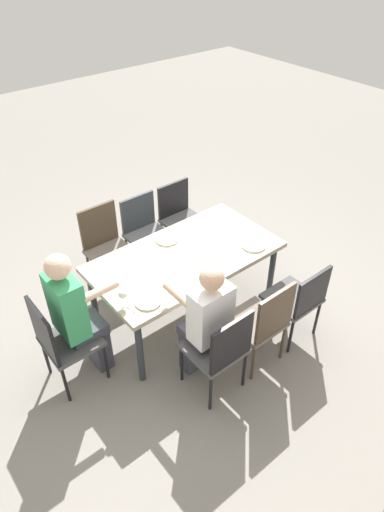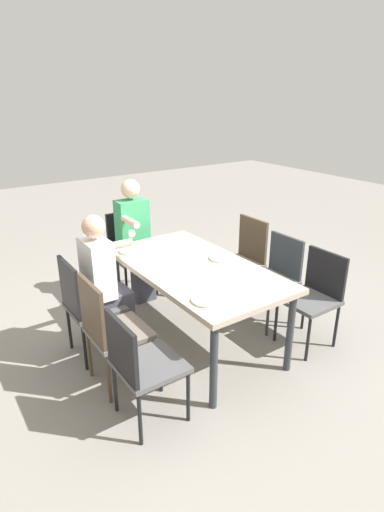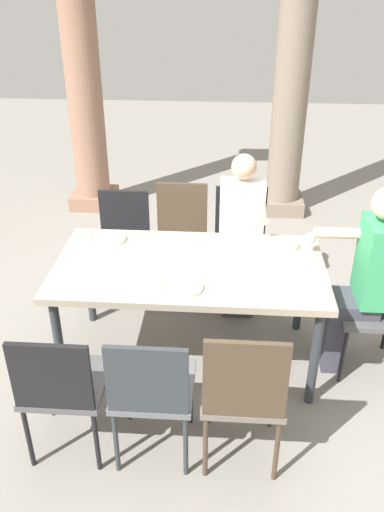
# 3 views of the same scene
# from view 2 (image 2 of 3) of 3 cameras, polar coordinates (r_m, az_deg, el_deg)

# --- Properties ---
(ground_plane) EXTENTS (16.00, 16.00, 0.00)m
(ground_plane) POSITION_cam_2_polar(r_m,az_deg,el_deg) (3.99, 0.34, -11.58)
(ground_plane) COLOR gray
(dining_table) EXTENTS (1.77, 0.95, 0.77)m
(dining_table) POSITION_cam_2_polar(r_m,az_deg,el_deg) (3.65, 0.36, -2.36)
(dining_table) COLOR tan
(dining_table) RESTS_ON ground
(chair_west_north) EXTENTS (0.44, 0.44, 0.86)m
(chair_west_north) POSITION_cam_2_polar(r_m,az_deg,el_deg) (2.88, -7.29, -14.37)
(chair_west_north) COLOR #4F4F50
(chair_west_north) RESTS_ON ground
(chair_west_south) EXTENTS (0.44, 0.44, 0.88)m
(chair_west_south) POSITION_cam_2_polar(r_m,az_deg,el_deg) (3.88, 16.70, -4.85)
(chair_west_south) COLOR #4F4F50
(chair_west_south) RESTS_ON ground
(chair_mid_north) EXTENTS (0.44, 0.44, 0.93)m
(chair_mid_north) POSITION_cam_2_polar(r_m,az_deg,el_deg) (3.24, -11.52, -9.57)
(chair_mid_north) COLOR #6A6158
(chair_mid_north) RESTS_ON ground
(chair_mid_south) EXTENTS (0.44, 0.44, 0.89)m
(chair_mid_south) POSITION_cam_2_polar(r_m,az_deg,el_deg) (4.17, 11.57, -2.38)
(chair_mid_south) COLOR #5B5E61
(chair_mid_south) RESTS_ON ground
(chair_east_north) EXTENTS (0.44, 0.44, 0.92)m
(chair_east_north) POSITION_cam_2_polar(r_m,az_deg,el_deg) (3.64, -14.59, -6.21)
(chair_east_north) COLOR #4F4F50
(chair_east_north) RESTS_ON ground
(chair_east_south) EXTENTS (0.44, 0.44, 0.95)m
(chair_east_south) POSITION_cam_2_polar(r_m,az_deg,el_deg) (4.48, 7.23, -0.01)
(chair_east_south) COLOR #6A6158
(chair_east_south) RESTS_ON ground
(chair_head_east) EXTENTS (0.44, 0.44, 0.93)m
(chair_head_east) POSITION_cam_2_polar(r_m,az_deg,el_deg) (4.76, -8.70, 1.11)
(chair_head_east) COLOR #4F4F50
(chair_head_east) RESTS_ON ground
(diner_woman_green) EXTENTS (0.49, 0.35, 1.34)m
(diner_woman_green) POSITION_cam_2_polar(r_m,az_deg,el_deg) (4.55, -7.87, 2.63)
(diner_woman_green) COLOR #3F3F4C
(diner_woman_green) RESTS_ON ground
(diner_man_white) EXTENTS (0.35, 0.49, 1.27)m
(diner_man_white) POSITION_cam_2_polar(r_m,az_deg,el_deg) (3.64, -11.90, -3.32)
(diner_man_white) COLOR #3F3F4C
(diner_man_white) RESTS_ON ground
(plate_0) EXTENTS (0.23, 0.23, 0.02)m
(plate_0) POSITION_cam_2_polar(r_m,az_deg,el_deg) (3.02, 2.04, -6.12)
(plate_0) COLOR white
(plate_0) RESTS_ON dining_table
(fork_0) EXTENTS (0.03, 0.17, 0.01)m
(fork_0) POSITION_cam_2_polar(r_m,az_deg,el_deg) (2.92, 3.81, -7.35)
(fork_0) COLOR silver
(fork_0) RESTS_ON dining_table
(spoon_0) EXTENTS (0.03, 0.17, 0.01)m
(spoon_0) POSITION_cam_2_polar(r_m,az_deg,el_deg) (3.13, 0.41, -5.17)
(spoon_0) COLOR silver
(spoon_0) RESTS_ON dining_table
(plate_1) EXTENTS (0.23, 0.23, 0.02)m
(plate_1) POSITION_cam_2_polar(r_m,az_deg,el_deg) (3.78, 4.08, -0.28)
(plate_1) COLOR white
(plate_1) RESTS_ON dining_table
(fork_1) EXTENTS (0.03, 0.17, 0.01)m
(fork_1) POSITION_cam_2_polar(r_m,az_deg,el_deg) (3.67, 5.53, -1.08)
(fork_1) COLOR silver
(fork_1) RESTS_ON dining_table
(spoon_1) EXTENTS (0.02, 0.17, 0.01)m
(spoon_1) POSITION_cam_2_polar(r_m,az_deg,el_deg) (3.89, 2.71, 0.33)
(spoon_1) COLOR silver
(spoon_1) RESTS_ON dining_table
(plate_2) EXTENTS (0.22, 0.22, 0.02)m
(plate_2) POSITION_cam_2_polar(r_m,az_deg,el_deg) (3.98, -8.52, 0.73)
(plate_2) COLOR white
(plate_2) RESTS_ON dining_table
(wine_glass_2) EXTENTS (0.08, 0.08, 0.16)m
(wine_glass_2) POSITION_cam_2_polar(r_m,az_deg,el_deg) (4.13, -8.38, 3.03)
(wine_glass_2) COLOR white
(wine_glass_2) RESTS_ON dining_table
(fork_2) EXTENTS (0.03, 0.17, 0.01)m
(fork_2) POSITION_cam_2_polar(r_m,az_deg,el_deg) (3.86, -7.51, -0.01)
(fork_2) COLOR silver
(fork_2) RESTS_ON dining_table
(spoon_2) EXTENTS (0.03, 0.17, 0.01)m
(spoon_2) POSITION_cam_2_polar(r_m,az_deg,el_deg) (4.11, -9.45, 1.27)
(spoon_2) COLOR silver
(spoon_2) RESTS_ON dining_table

